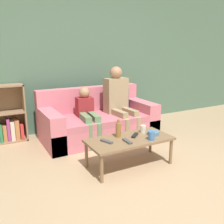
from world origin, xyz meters
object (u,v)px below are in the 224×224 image
(cup_near, at_px, (143,129))
(couch, at_px, (98,121))
(person_child, at_px, (87,112))
(cup_far, at_px, (151,136))
(tv_remote_1, at_px, (107,141))
(tv_remote_2, at_px, (127,141))
(bookshelf, at_px, (6,121))
(coffee_table, at_px, (129,141))
(snack_bowl, at_px, (153,133))
(bottle, at_px, (118,130))
(person_adult, at_px, (118,97))
(tv_remote_0, at_px, (135,135))

(cup_near, bearing_deg, couch, 99.10)
(person_child, bearing_deg, cup_far, -68.04)
(person_child, xyz_separation_m, tv_remote_1, (-0.18, -1.00, -0.12))
(tv_remote_2, bearing_deg, bookshelf, 125.30)
(coffee_table, distance_m, tv_remote_1, 0.31)
(tv_remote_1, bearing_deg, cup_near, -11.84)
(couch, bearing_deg, tv_remote_1, -110.58)
(cup_far, bearing_deg, person_child, 105.89)
(cup_far, bearing_deg, cup_near, 74.66)
(snack_bowl, bearing_deg, bottle, 161.67)
(coffee_table, distance_m, person_adult, 1.22)
(tv_remote_2, xyz_separation_m, bottle, (-0.00, 0.21, 0.09))
(cup_near, height_order, cup_far, cup_far)
(bookshelf, height_order, tv_remote_1, bookshelf)
(cup_far, bearing_deg, coffee_table, 141.86)
(snack_bowl, bearing_deg, person_adult, 84.23)
(person_adult, xyz_separation_m, person_child, (-0.59, -0.06, -0.16))
(person_child, bearing_deg, bottle, -81.64)
(cup_far, xyz_separation_m, snack_bowl, (0.14, 0.14, -0.03))
(tv_remote_0, bearing_deg, couch, 138.24)
(tv_remote_1, bearing_deg, tv_remote_0, -17.84)
(coffee_table, relative_size, bottle, 4.63)
(person_child, height_order, bottle, person_child)
(person_adult, bearing_deg, person_child, -178.20)
(bookshelf, xyz_separation_m, tv_remote_0, (1.36, -1.63, 0.03))
(tv_remote_2, relative_size, snack_bowl, 1.13)
(bookshelf, distance_m, cup_near, 2.19)
(cup_near, height_order, tv_remote_2, cup_near)
(coffee_table, bearing_deg, tv_remote_0, 21.77)
(cup_far, distance_m, snack_bowl, 0.20)
(bookshelf, relative_size, coffee_table, 0.85)
(tv_remote_0, bearing_deg, cup_far, -15.45)
(bookshelf, height_order, person_child, bookshelf)
(coffee_table, xyz_separation_m, person_child, (-0.13, 1.03, 0.17))
(tv_remote_0, bearing_deg, snack_bowl, 31.97)
(person_child, relative_size, tv_remote_1, 4.90)
(couch, distance_m, bookshelf, 1.46)
(couch, xyz_separation_m, cup_far, (0.09, -1.32, 0.15))
(cup_near, distance_m, tv_remote_2, 0.43)
(person_adult, bearing_deg, tv_remote_2, -118.81)
(person_adult, height_order, cup_near, person_adult)
(bookshelf, distance_m, person_adult, 1.83)
(coffee_table, relative_size, person_child, 1.24)
(couch, distance_m, cup_far, 1.34)
(person_child, relative_size, tv_remote_2, 5.03)
(tv_remote_0, xyz_separation_m, tv_remote_2, (-0.20, -0.13, 0.00))
(tv_remote_0, distance_m, tv_remote_2, 0.24)
(bookshelf, xyz_separation_m, person_adult, (1.71, -0.59, 0.32))
(tv_remote_2, distance_m, snack_bowl, 0.44)
(person_child, height_order, cup_near, person_child)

